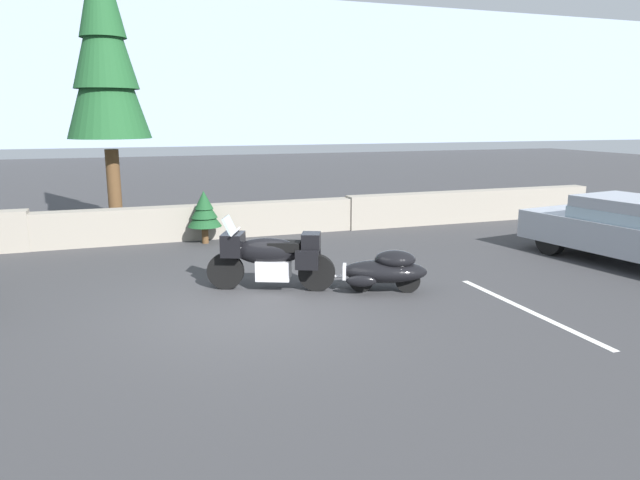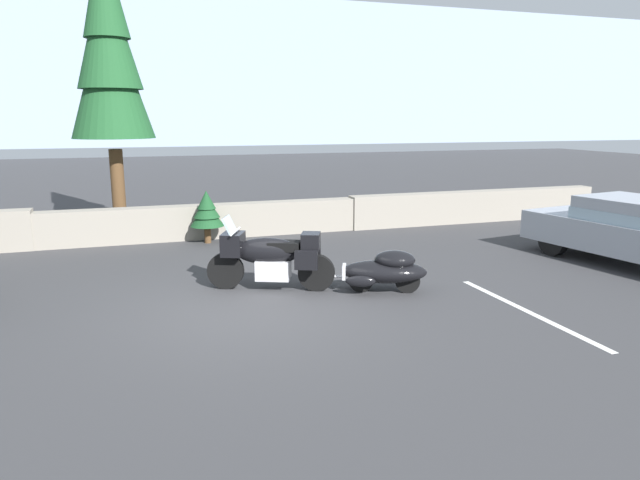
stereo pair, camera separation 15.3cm
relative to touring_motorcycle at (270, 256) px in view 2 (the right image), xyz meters
name	(u,v)px [view 2 (the right image)]	position (x,y,z in m)	size (l,w,h in m)	color
ground_plane	(254,309)	(-0.52, -0.98, -0.62)	(80.00, 80.00, 0.00)	#38383A
stone_guard_wall	(198,221)	(-0.69, 4.96, -0.16)	(24.00, 0.54, 0.95)	gray
distant_ridgeline	(134,88)	(-0.52, 94.97, 7.38)	(240.00, 80.00, 16.00)	#8C9EB7
touring_motorcycle	(270,256)	(0.00, 0.00, 0.00)	(2.18, 1.27, 1.33)	black
car_shaped_trailer	(385,270)	(1.88, -0.80, -0.21)	(2.17, 1.23, 0.76)	black
sedan_at_right_edge	(639,230)	(7.67, -0.73, 0.15)	(2.54, 4.74, 1.41)	black
pine_tree_tall	(108,48)	(-2.60, 6.79, 4.19)	(2.14, 2.14, 7.68)	brown
pine_sapling_near	(207,210)	(-0.54, 4.38, 0.19)	(0.83, 0.83, 1.30)	brown
parking_stripe_marker	(527,311)	(3.62, -2.48, -0.62)	(0.12, 3.60, 0.01)	silver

